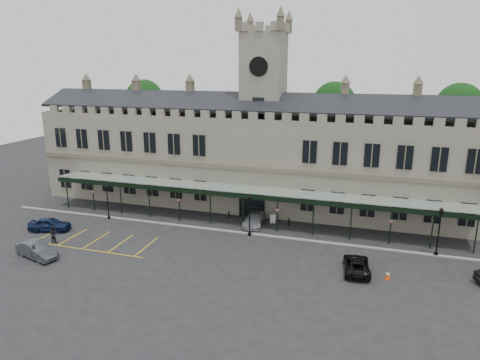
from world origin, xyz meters
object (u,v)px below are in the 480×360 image
(traffic_cone, at_px, (388,275))
(person_b, at_px, (54,234))
(car_left_b, at_px, (37,250))
(lamp_post_right, at_px, (439,227))
(clock_tower, at_px, (263,106))
(sign_board, at_px, (273,219))
(lamp_post_left, at_px, (107,199))
(person_a, at_px, (34,253))
(car_taxi, at_px, (254,219))
(car_left_a, at_px, (50,224))
(car_van, at_px, (357,265))
(station_building, at_px, (262,158))
(lamp_post_mid, at_px, (250,211))

(traffic_cone, height_order, person_b, person_b)
(car_left_b, bearing_deg, lamp_post_right, -56.59)
(clock_tower, relative_size, sign_board, 22.67)
(person_b, bearing_deg, clock_tower, -132.60)
(clock_tower, xyz_separation_m, car_left_b, (-16.85, -22.38, -12.33))
(lamp_post_left, relative_size, person_b, 2.34)
(person_a, bearing_deg, lamp_post_right, -10.10)
(car_taxi, bearing_deg, clock_tower, 93.70)
(clock_tower, bearing_deg, traffic_cone, -47.11)
(sign_board, bearing_deg, traffic_cone, -58.10)
(lamp_post_right, bearing_deg, car_left_a, -172.00)
(car_left_a, relative_size, car_left_b, 0.96)
(sign_board, bearing_deg, car_van, -62.94)
(lamp_post_left, distance_m, car_left_a, 7.00)
(station_building, height_order, person_b, station_building)
(traffic_cone, bearing_deg, sign_board, 140.61)
(car_taxi, distance_m, person_b, 22.03)
(car_van, bearing_deg, car_left_a, -6.00)
(lamp_post_mid, distance_m, car_van, 12.99)
(sign_board, distance_m, car_van, 14.00)
(car_left_b, height_order, person_b, person_b)
(person_a, bearing_deg, car_van, -15.86)
(car_van, xyz_separation_m, person_b, (-30.89, -2.58, 0.26))
(car_left_b, bearing_deg, sign_board, -35.55)
(lamp_post_right, bearing_deg, lamp_post_mid, -178.82)
(car_van, bearing_deg, clock_tower, -57.29)
(clock_tower, distance_m, car_van, 24.22)
(person_a, relative_size, person_b, 0.90)
(lamp_post_left, distance_m, lamp_post_right, 36.90)
(lamp_post_left, height_order, car_van, lamp_post_left)
(car_van, bearing_deg, lamp_post_right, -148.00)
(lamp_post_right, distance_m, car_left_b, 39.12)
(clock_tower, height_order, car_van, clock_tower)
(lamp_post_mid, distance_m, person_b, 20.91)
(clock_tower, xyz_separation_m, car_taxi, (1.00, -7.47, -12.38))
(car_taxi, bearing_deg, person_b, -152.98)
(traffic_cone, bearing_deg, station_building, 133.03)
(sign_board, bearing_deg, person_a, -157.96)
(lamp_post_mid, bearing_deg, traffic_cone, -22.82)
(sign_board, xyz_separation_m, car_left_a, (-23.58, -9.78, 0.24))
(car_left_b, bearing_deg, person_a, -136.55)
(car_left_b, bearing_deg, lamp_post_left, 14.14)
(lamp_post_right, bearing_deg, car_van, -141.97)
(traffic_cone, height_order, person_a, person_a)
(clock_tower, bearing_deg, car_van, -51.27)
(station_building, bearing_deg, clock_tower, 90.00)
(car_left_a, height_order, person_a, person_a)
(lamp_post_right, height_order, car_left_b, lamp_post_right)
(clock_tower, bearing_deg, sign_board, -65.27)
(station_building, distance_m, car_van, 21.51)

